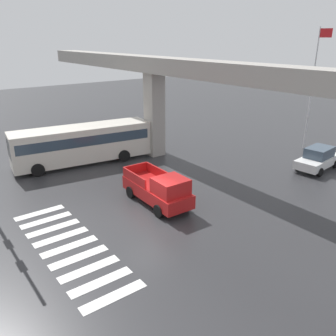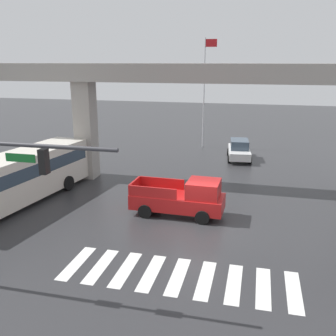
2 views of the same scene
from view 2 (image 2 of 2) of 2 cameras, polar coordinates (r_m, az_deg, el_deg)
name	(u,v)px [view 2 (image 2 of 2)]	position (r m, az deg, el deg)	size (l,w,h in m)	color
ground_plane	(197,228)	(19.65, 4.40, -9.05)	(120.00, 120.00, 0.00)	#2D2D30
crosswalk_stripes	(178,276)	(15.63, 1.53, -16.03)	(9.35, 2.80, 0.01)	silver
elevated_overpass	(217,83)	(24.78, 7.43, 12.62)	(54.36, 2.06, 8.12)	#9E9991
pickup_truck	(183,198)	(20.84, 2.23, -4.59)	(5.16, 2.20, 2.08)	red
city_bus	(19,175)	(24.08, -21.63, -1.05)	(3.97, 11.04, 2.99)	beige
sedan_white	(239,150)	(33.34, 10.69, 2.73)	(2.30, 4.46, 1.72)	silver
flagpole	(205,86)	(37.03, 5.62, 12.25)	(1.16, 0.12, 10.37)	silver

